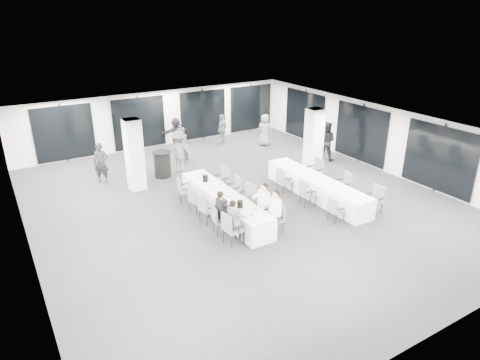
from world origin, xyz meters
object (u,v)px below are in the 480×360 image
object	(u,v)px
chair_main_left_second	(219,219)
chair_side_right_near	(375,198)
chair_main_left_far	(183,189)
chair_main_right_fourth	(235,187)
banquet_table_side	(316,187)
chair_main_right_second	(266,208)
chair_main_right_mid	(248,196)
cocktail_table	(162,164)
chair_main_left_mid	(206,208)
chair_main_left_fourth	(195,199)
standing_guest_f	(176,131)
chair_side_left_far	(283,179)
chair_side_right_far	(316,170)
standing_guest_d	(222,127)
ice_bucket_far	(205,178)
ice_bucket_near	(240,204)
standing_guest_c	(179,149)
standing_guest_g	(101,161)
standing_guest_b	(181,143)
chair_main_right_far	(222,178)
chair_main_left_near	(231,227)
standing_guest_h	(326,138)
chair_side_right_mid	(344,184)
standing_guest_e	(265,128)
chair_side_left_near	(335,208)
chair_main_right_near	(277,217)
banquet_table_main	(224,204)

from	to	relation	value
chair_main_left_second	chair_side_right_near	world-z (taller)	chair_side_right_near
chair_main_left_far	chair_main_right_fourth	xyz separation A→B (m)	(1.66, -0.89, 0.02)
banquet_table_side	chair_main_right_second	xyz separation A→B (m)	(-2.81, -0.79, 0.19)
chair_main_left_second	chair_main_right_mid	world-z (taller)	chair_main_right_mid
cocktail_table	chair_main_left_second	xyz separation A→B (m)	(-0.31, -5.51, -0.03)
chair_main_left_mid	chair_main_left_fourth	xyz separation A→B (m)	(0.00, 0.80, -0.01)
chair_main_left_far	standing_guest_f	world-z (taller)	standing_guest_f
chair_side_left_far	chair_side_right_far	distance (m)	1.68
standing_guest_d	ice_bucket_far	xyz separation A→B (m)	(-3.90, -5.82, -0.02)
cocktail_table	ice_bucket_near	world-z (taller)	cocktail_table
standing_guest_c	standing_guest_d	distance (m)	4.39
chair_main_left_far	standing_guest_g	xyz separation A→B (m)	(-2.02, 3.44, 0.41)
ice_bucket_near	standing_guest_b	bearing A→B (deg)	81.61
chair_main_right_fourth	chair_main_right_far	bearing A→B (deg)	5.70
chair_main_left_near	chair_main_right_fourth	world-z (taller)	chair_main_left_near
chair_main_left_far	chair_main_right_second	size ratio (longest dim) A/B	0.93
chair_main_left_second	ice_bucket_far	xyz separation A→B (m)	(0.79, 2.47, 0.34)
banquet_table_side	chair_main_right_far	distance (m)	3.56
standing_guest_b	ice_bucket_near	distance (m)	6.95
standing_guest_h	ice_bucket_near	distance (m)	7.78
chair_side_right_mid	standing_guest_c	world-z (taller)	standing_guest_c
chair_main_left_second	standing_guest_c	xyz separation A→B (m)	(1.18, 5.66, 0.51)
cocktail_table	chair_side_right_mid	bearing A→B (deg)	-47.70
chair_side_right_far	standing_guest_e	distance (m)	5.45
cocktail_table	chair_main_right_fourth	distance (m)	3.90
chair_main_right_fourth	chair_main_left_far	bearing A→B (deg)	67.84
banquet_table_side	standing_guest_e	size ratio (longest dim) A/B	2.74
chair_side_right_near	chair_main_left_fourth	bearing A→B (deg)	55.08
standing_guest_h	chair_main_right_far	bearing A→B (deg)	64.21
chair_main_left_fourth	ice_bucket_near	bearing A→B (deg)	12.14
standing_guest_e	ice_bucket_far	world-z (taller)	standing_guest_e
chair_main_left_fourth	chair_side_left_near	size ratio (longest dim) A/B	1.06
standing_guest_c	standing_guest_h	xyz separation A→B (m)	(6.42, -2.04, -0.01)
standing_guest_g	chair_side_right_near	bearing A→B (deg)	-16.25
chair_side_right_far	standing_guest_f	size ratio (longest dim) A/B	0.58
chair_main_left_near	standing_guest_e	distance (m)	10.07
standing_guest_c	standing_guest_g	size ratio (longest dim) A/B	1.11
chair_main_right_far	standing_guest_c	bearing A→B (deg)	2.05
chair_side_right_near	chair_side_right_far	distance (m)	3.12
chair_side_left_near	standing_guest_b	distance (m)	8.34
chair_main_right_fourth	cocktail_table	bearing A→B (deg)	26.32
chair_side_right_far	standing_guest_g	distance (m)	8.64
standing_guest_c	standing_guest_g	bearing A→B (deg)	21.60
chair_side_left_far	ice_bucket_near	bearing A→B (deg)	-58.50
banquet_table_side	chair_side_right_near	bearing A→B (deg)	-68.15
chair_main_right_second	ice_bucket_far	xyz separation A→B (m)	(-0.88, 2.66, 0.31)
chair_main_left_fourth	chair_main_right_near	distance (m)	3.00
chair_main_left_second	chair_side_right_far	world-z (taller)	chair_side_right_far
chair_main_right_mid	chair_main_right_far	xyz separation A→B (m)	(0.00, 1.85, 0.01)
chair_main_left_mid	banquet_table_main	bearing A→B (deg)	97.70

